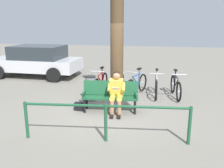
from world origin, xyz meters
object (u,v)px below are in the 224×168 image
Objects in this scene: handbag at (80,106)px; bicycle_green at (156,86)px; bench at (110,94)px; tree_trunk at (117,36)px; bicycle_orange at (176,87)px; bicycle_purple at (137,85)px; bicycle_black at (101,83)px; litter_bin at (91,88)px; bicycle_silver at (120,85)px; person_reading at (116,90)px; parked_car at (36,60)px.

bicycle_green reaches higher than handbag.
bench is 0.39× the size of tree_trunk.
bicycle_orange and bicycle_green have the same top height.
bicycle_black is at bearing -66.67° from bicycle_purple.
litter_bin reaches higher than handbag.
tree_trunk is 1.84m from bicycle_silver.
bicycle_orange reaches higher than litter_bin.
bicycle_silver is at bearing -131.98° from litter_bin.
bench is at bearing -41.15° from person_reading.
handbag is 0.07× the size of parked_car.
bicycle_purple and bicycle_silver have the same top height.
litter_bin is at bearing -78.34° from bicycle_orange.
litter_bin is 4.72m from parked_car.
parked_car is at bearing -47.35° from person_reading.
parked_car is at bearing -32.59° from tree_trunk.
bicycle_orange is (-1.76, -1.90, -0.31)m from person_reading.
bench is 0.98× the size of bicycle_orange.
bench is 0.30m from person_reading.
bench is 0.98m from handbag.
tree_trunk reaches higher than person_reading.
bench is 1.96× the size of litter_bin.
bicycle_purple is (-0.60, -1.79, -0.15)m from bench.
person_reading is 0.28× the size of parked_car.
bicycle_orange is at bearing -144.15° from bench.
bicycle_green is at bearing -126.06° from person_reading.
bicycle_silver is at bearing -95.62° from bicycle_orange.
bench reaches higher than handbag.
litter_bin is at bearing -66.58° from bicycle_green.
bench is 1.69m from bicycle_silver.
litter_bin is at bearing -40.87° from bicycle_silver.
parked_car reaches higher than bicycle_green.
person_reading is 1.89m from tree_trunk.
bicycle_silver is at bearing -89.63° from person_reading.
bicycle_green is at bearing -152.64° from tree_trunk.
tree_trunk reaches higher than bicycle_green.
bicycle_black is at bearing -97.14° from bicycle_orange.
person_reading is 2.10m from bicycle_black.
parked_car is at bearing -111.75° from bicycle_green.
handbag is at bearing -24.36° from bicycle_silver.
litter_bin is at bearing -48.08° from person_reading.
bicycle_purple is 0.61m from bicycle_silver.
parked_car reaches higher than person_reading.
litter_bin is 2.95m from bicycle_orange.
bicycle_green is 0.40× the size of parked_car.
bicycle_green is at bearing -138.65° from handbag.
parked_car is at bearing -115.48° from bicycle_silver.
handbag is 0.18× the size of bicycle_green.
bicycle_black is at bearing -42.71° from tree_trunk.
person_reading reaches higher than bicycle_orange.
bicycle_black is 0.40× the size of parked_car.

